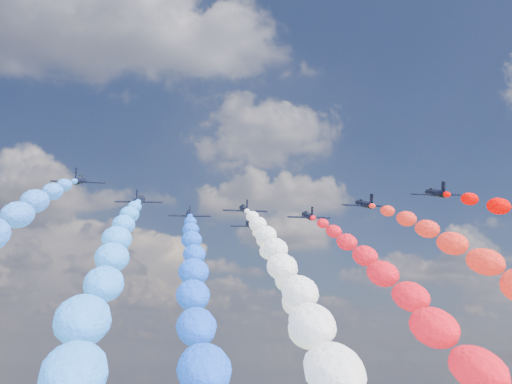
{
  "coord_description": "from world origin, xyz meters",
  "views": [
    {
      "loc": [
        -15.07,
        -119.63,
        69.0
      ],
      "look_at": [
        0.0,
        4.0,
        100.48
      ],
      "focal_mm": 45.74,
      "sensor_mm": 36.0,
      "label": 1
    }
  ],
  "objects": [
    {
      "name": "jet_0",
      "position": [
        -32.27,
        -8.34,
        98.48
      ],
      "size": [
        9.35,
        12.61,
        6.06
      ],
      "primitive_type": null,
      "rotation": [
        0.29,
        0.0,
        0.02
      ],
      "color": "black"
    },
    {
      "name": "jet_1",
      "position": [
        -22.67,
        5.44,
        98.48
      ],
      "size": [
        9.78,
        12.91,
        6.06
      ],
      "primitive_type": null,
      "rotation": [
        0.29,
        0.0,
        -0.06
      ],
      "color": "black"
    },
    {
      "name": "trail_1",
      "position": [
        -22.67,
        -57.39,
        71.21
      ],
      "size": [
        5.91,
        121.72,
        57.49
      ],
      "primitive_type": null,
      "color": "#2B81FF"
    },
    {
      "name": "jet_2",
      "position": [
        -12.72,
        17.18,
        98.48
      ],
      "size": [
        9.21,
        12.51,
        6.06
      ],
      "primitive_type": null,
      "rotation": [
        0.29,
        0.0,
        -0.01
      ],
      "color": "black"
    },
    {
      "name": "trail_2",
      "position": [
        -12.72,
        -45.65,
        71.21
      ],
      "size": [
        5.91,
        121.72,
        57.49
      ],
      "primitive_type": null,
      "color": "blue"
    },
    {
      "name": "jet_3",
      "position": [
        -1.55,
        10.87,
        98.48
      ],
      "size": [
        9.22,
        12.52,
        6.06
      ],
      "primitive_type": null,
      "rotation": [
        0.29,
        0.0,
        0.01
      ],
      "color": "black"
    },
    {
      "name": "trail_3",
      "position": [
        -1.55,
        -51.96,
        71.21
      ],
      "size": [
        5.91,
        121.72,
        57.49
      ],
      "primitive_type": null,
      "color": "silver"
    },
    {
      "name": "jet_4",
      "position": [
        1.38,
        26.9,
        98.48
      ],
      "size": [
        9.17,
        12.48,
        6.06
      ],
      "primitive_type": null,
      "rotation": [
        0.29,
        0.0,
        -0.01
      ],
      "color": "black"
    },
    {
      "name": "trail_4",
      "position": [
        1.38,
        -35.92,
        71.21
      ],
      "size": [
        5.91,
        121.72,
        57.49
      ],
      "primitive_type": null,
      "color": "white"
    },
    {
      "name": "jet_5",
      "position": [
        12.79,
        15.69,
        98.48
      ],
      "size": [
        9.1,
        12.43,
        6.06
      ],
      "primitive_type": null,
      "rotation": [
        0.29,
        0.0,
        -0.0
      ],
      "color": "black"
    },
    {
      "name": "trail_5",
      "position": [
        12.79,
        -47.14,
        71.21
      ],
      "size": [
        5.91,
        121.72,
        57.49
      ],
      "primitive_type": null,
      "color": "red"
    },
    {
      "name": "jet_6",
      "position": [
        21.77,
        3.31,
        98.48
      ],
      "size": [
        9.37,
        12.63,
        6.06
      ],
      "primitive_type": null,
      "rotation": [
        0.29,
        0.0,
        0.03
      ],
      "color": "black"
    },
    {
      "name": "jet_7",
      "position": [
        32.31,
        -7.13,
        98.48
      ],
      "size": [
        9.81,
        12.93,
        6.06
      ],
      "primitive_type": null,
      "rotation": [
        0.29,
        0.0,
        -0.06
      ],
      "color": "black"
    }
  ]
}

